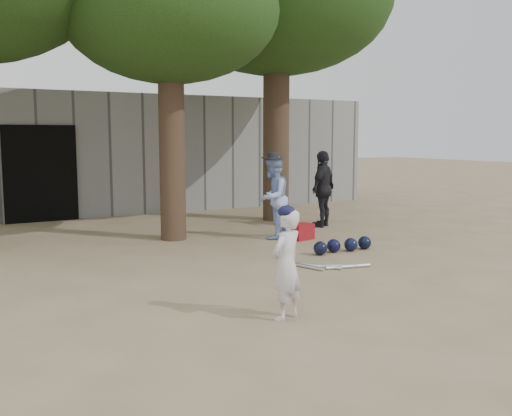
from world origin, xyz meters
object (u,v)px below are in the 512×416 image
boy_player (286,265)px  spectator_dark (323,189)px  red_bag (301,232)px  spectator_blue (273,198)px

boy_player → spectator_dark: spectator_dark is taller
boy_player → red_bag: 4.80m
spectator_blue → red_bag: size_ratio=3.75×
spectator_dark → red_bag: (-1.28, -1.08, -0.67)m
spectator_blue → red_bag: spectator_blue is taller
boy_player → red_bag: boy_player is taller
spectator_dark → red_bag: 1.80m
spectator_dark → red_bag: size_ratio=3.91×
spectator_blue → spectator_dark: bearing=164.1°
boy_player → spectator_blue: (2.38, 4.24, 0.19)m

